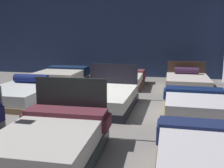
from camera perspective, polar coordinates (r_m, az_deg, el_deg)
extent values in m
cube|color=gray|center=(6.78, -2.12, -5.06)|extent=(18.00, 18.00, 0.02)
cube|color=navy|center=(11.42, 4.24, 10.45)|extent=(18.00, 0.06, 3.50)
cube|color=#2A3232|center=(4.12, -13.52, -14.65)|extent=(1.49, 2.00, 0.21)
cube|color=silver|center=(4.02, -13.68, -11.46)|extent=(1.43, 1.94, 0.28)
cube|color=#2A3232|center=(4.81, -9.01, -5.06)|extent=(1.34, 0.08, 1.09)
cube|color=brown|center=(4.58, -10.09, -6.08)|extent=(1.42, 0.50, 0.08)
cube|color=brown|center=(4.93, -18.00, -7.09)|extent=(0.09, 0.46, 0.22)
cube|color=brown|center=(4.44, -1.14, -8.55)|extent=(0.09, 0.46, 0.22)
cube|color=silver|center=(3.79, 22.23, -14.73)|extent=(1.54, 1.99, 0.30)
cube|color=navy|center=(4.42, 20.74, -8.40)|extent=(1.57, 0.47, 0.05)
cube|color=navy|center=(4.43, 10.23, -10.23)|extent=(0.05, 0.46, 0.30)
cube|color=#906E50|center=(7.58, -19.69, -3.32)|extent=(1.61, 2.08, 0.14)
cube|color=silver|center=(7.54, -19.80, -1.74)|extent=(1.55, 2.02, 0.28)
cylinder|color=navy|center=(8.04, -17.44, 1.15)|extent=(1.06, 0.26, 0.26)
cube|color=black|center=(6.61, -1.92, -4.58)|extent=(1.57, 2.19, 0.18)
cube|color=white|center=(6.56, -1.93, -2.72)|extent=(1.50, 2.13, 0.27)
cube|color=black|center=(7.53, 0.30, 0.64)|extent=(1.42, 0.08, 1.02)
cube|color=brown|center=(6.46, 18.04, -5.52)|extent=(1.48, 1.94, 0.18)
cube|color=silver|center=(6.41, 18.15, -3.77)|extent=(1.42, 1.88, 0.23)
cube|color=#10224D|center=(7.02, 17.76, -1.18)|extent=(1.45, 0.54, 0.07)
cube|color=#10224D|center=(7.03, 11.65, -2.05)|extent=(0.08, 0.53, 0.21)
cube|color=#10224D|center=(7.16, 23.61, -2.52)|extent=(0.08, 0.53, 0.21)
cube|color=brown|center=(10.11, -11.04, 0.64)|extent=(1.62, 2.14, 0.15)
cube|color=silver|center=(10.07, -11.09, 2.00)|extent=(1.56, 2.08, 0.34)
cube|color=#112246|center=(10.68, -9.66, 3.67)|extent=(1.59, 0.69, 0.07)
cube|color=#112246|center=(11.02, -13.54, 2.83)|extent=(0.07, 0.68, 0.28)
cube|color=#112246|center=(10.43, -5.51, 2.64)|extent=(0.07, 0.68, 0.28)
cube|color=brown|center=(9.41, 2.07, 0.19)|extent=(1.56, 2.06, 0.19)
cube|color=silver|center=(9.37, 2.08, 1.50)|extent=(1.50, 2.00, 0.24)
cube|color=brown|center=(10.03, 2.79, 3.02)|extent=(1.53, 0.59, 0.06)
cube|color=brown|center=(10.21, -1.51, 2.16)|extent=(0.06, 0.58, 0.29)
cube|color=brown|center=(9.97, 7.17, 1.86)|extent=(0.06, 0.58, 0.29)
cube|color=brown|center=(9.31, 16.26, -0.53)|extent=(1.48, 1.99, 0.14)
cube|color=silver|center=(9.28, 16.33, 0.70)|extent=(1.42, 1.93, 0.27)
cube|color=brown|center=(10.23, 16.03, 2.50)|extent=(1.39, 0.04, 0.84)
cylinder|color=#442548|center=(9.92, 16.16, 2.86)|extent=(0.85, 0.24, 0.24)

